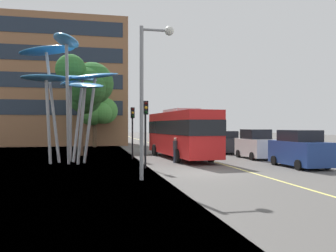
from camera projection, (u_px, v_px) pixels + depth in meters
name	position (u px, v px, depth m)	size (l,w,h in m)	color
ground	(193.00, 174.00, 18.88)	(120.00, 240.00, 0.10)	#54514F
red_bus	(181.00, 132.00, 27.36)	(3.31, 10.76, 3.78)	red
leaf_sculpture	(70.00, 76.00, 24.12)	(7.14, 8.12, 8.10)	#9EA0A5
traffic_light_kerb_near	(146.00, 120.00, 21.06)	(0.28, 0.42, 3.97)	black
traffic_light_kerb_far	(133.00, 122.00, 26.75)	(0.28, 0.42, 3.89)	black
car_parked_near	(299.00, 150.00, 21.70)	(2.02, 4.42, 2.25)	navy
car_parked_mid	(255.00, 145.00, 27.43)	(1.94, 4.06, 2.24)	silver
car_parked_far	(225.00, 143.00, 32.97)	(1.98, 4.22, 2.04)	black
street_lamp	(149.00, 80.00, 16.67)	(1.62, 0.44, 7.20)	gray
tree_pavement_near	(87.00, 86.00, 30.57)	(4.79, 4.60, 8.35)	brown
tree_pavement_far	(93.00, 103.00, 42.40)	(5.60, 5.30, 7.95)	brown
pedestrian	(175.00, 150.00, 24.36)	(0.34, 0.34, 1.71)	#2D3342
backdrop_building	(40.00, 84.00, 48.26)	(22.54, 11.09, 16.37)	#8E6042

